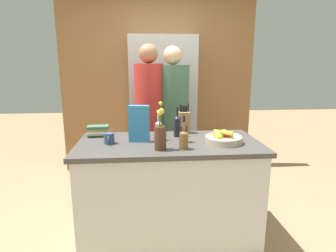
# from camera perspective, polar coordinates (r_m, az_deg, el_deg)

# --- Properties ---
(ground_plane) EXTENTS (14.00, 14.00, 0.00)m
(ground_plane) POSITION_cam_1_polar(r_m,az_deg,el_deg) (2.84, 0.18, -21.28)
(ground_plane) COLOR #A37F5B
(kitchen_island) EXTENTS (1.59, 0.79, 0.91)m
(kitchen_island) POSITION_cam_1_polar(r_m,az_deg,el_deg) (2.61, 0.19, -12.89)
(kitchen_island) COLOR silver
(kitchen_island) RESTS_ON ground_plane
(back_wall_wood) EXTENTS (2.79, 0.12, 2.60)m
(back_wall_wood) POSITION_cam_1_polar(r_m,az_deg,el_deg) (4.19, -2.01, 8.68)
(back_wall_wood) COLOR olive
(back_wall_wood) RESTS_ON ground_plane
(refrigerator) EXTENTS (0.86, 0.62, 1.93)m
(refrigerator) POSITION_cam_1_polar(r_m,az_deg,el_deg) (3.87, -1.18, 3.40)
(refrigerator) COLOR #B7B7BC
(refrigerator) RESTS_ON ground_plane
(fruit_bowl) EXTENTS (0.32, 0.32, 0.11)m
(fruit_bowl) POSITION_cam_1_polar(r_m,az_deg,el_deg) (2.46, 11.11, -2.42)
(fruit_bowl) COLOR tan
(fruit_bowl) RESTS_ON kitchen_island
(knife_block) EXTENTS (0.11, 0.09, 0.29)m
(knife_block) POSITION_cam_1_polar(r_m,az_deg,el_deg) (2.74, 3.30, 0.82)
(knife_block) COLOR #A87A4C
(knife_block) RESTS_ON kitchen_island
(flower_vase) EXTENTS (0.09, 0.09, 0.38)m
(flower_vase) POSITION_cam_1_polar(r_m,az_deg,el_deg) (2.20, -1.56, -1.89)
(flower_vase) COLOR #4C2D1E
(flower_vase) RESTS_ON kitchen_island
(cereal_box) EXTENTS (0.18, 0.09, 0.32)m
(cereal_box) POSITION_cam_1_polar(r_m,az_deg,el_deg) (2.44, -5.92, 0.46)
(cereal_box) COLOR teal
(cereal_box) RESTS_ON kitchen_island
(coffee_mug) EXTENTS (0.09, 0.13, 0.09)m
(coffee_mug) POSITION_cam_1_polar(r_m,az_deg,el_deg) (2.44, -11.85, -2.48)
(coffee_mug) COLOR #334770
(coffee_mug) RESTS_ON kitchen_island
(book_stack) EXTENTS (0.21, 0.16, 0.10)m
(book_stack) POSITION_cam_1_polar(r_m,az_deg,el_deg) (2.72, -14.11, -0.94)
(book_stack) COLOR #3D6047
(book_stack) RESTS_ON kitchen_island
(bottle_oil) EXTENTS (0.06, 0.06, 0.28)m
(bottle_oil) POSITION_cam_1_polar(r_m,az_deg,el_deg) (2.60, 1.89, 0.19)
(bottle_oil) COLOR black
(bottle_oil) RESTS_ON kitchen_island
(bottle_vinegar) EXTENTS (0.07, 0.07, 0.21)m
(bottle_vinegar) POSITION_cam_1_polar(r_m,az_deg,el_deg) (2.23, 3.23, -2.66)
(bottle_vinegar) COLOR brown
(bottle_vinegar) RESTS_ON kitchen_island
(bottle_wine) EXTENTS (0.06, 0.06, 0.25)m
(bottle_wine) POSITION_cam_1_polar(r_m,az_deg,el_deg) (2.48, -1.88, -0.75)
(bottle_wine) COLOR #B2BCC1
(bottle_wine) RESTS_ON kitchen_island
(bottle_water) EXTENTS (0.07, 0.07, 0.23)m
(bottle_water) POSITION_cam_1_polar(r_m,az_deg,el_deg) (2.42, 3.25, -1.21)
(bottle_water) COLOR black
(bottle_water) RESTS_ON kitchen_island
(person_at_sink) EXTENTS (0.32, 0.32, 1.79)m
(person_at_sink) POSITION_cam_1_polar(r_m,az_deg,el_deg) (3.18, -3.84, 2.31)
(person_at_sink) COLOR #383842
(person_at_sink) RESTS_ON ground_plane
(person_in_blue) EXTENTS (0.38, 0.38, 1.78)m
(person_in_blue) POSITION_cam_1_polar(r_m,az_deg,el_deg) (3.25, 0.90, 2.16)
(person_in_blue) COLOR #383842
(person_in_blue) RESTS_ON ground_plane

